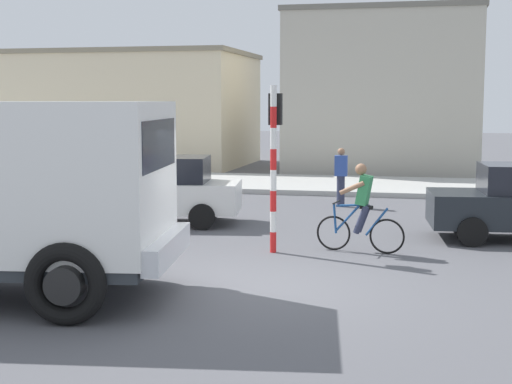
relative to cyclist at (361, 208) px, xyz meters
name	(u,v)px	position (x,y,z in m)	size (l,w,h in m)	color
ground_plane	(260,288)	(-1.28, -3.18, -0.86)	(120.00, 120.00, 0.00)	#56565B
sidewalk_far	(350,185)	(-1.28, 10.86, -0.78)	(80.00, 5.00, 0.16)	#ADADA8
cyclist	(361,208)	(0.00, 0.00, 0.00)	(1.72, 0.53, 1.72)	black
traffic_light_pole	(274,145)	(-1.64, -0.32, 1.20)	(0.24, 0.43, 3.20)	red
car_red_near	(20,184)	(-8.82, 2.72, -0.05)	(4.12, 2.11, 1.60)	red
car_far_side	(157,189)	(-5.03, 2.40, -0.05)	(4.21, 2.33, 1.60)	white
pedestrian_near_kerb	(341,176)	(-1.08, 6.24, -0.02)	(0.34, 0.22, 1.62)	#2D334C
building_corner_left	(136,109)	(-11.76, 18.08, 1.68)	(10.19, 7.32, 5.07)	beige
building_mid_block	(383,92)	(-0.58, 16.58, 2.39)	(7.63, 5.19, 6.49)	#B2AD9E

